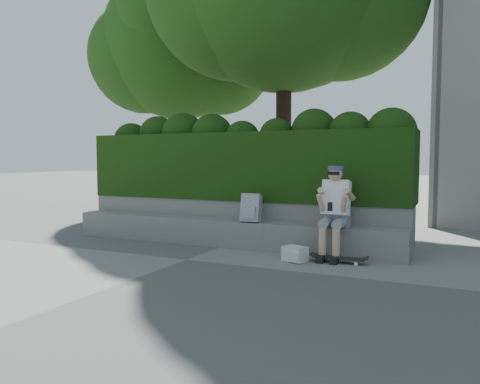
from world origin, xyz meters
The scene contains 9 objects.
ground centered at (0.00, 0.00, 0.00)m, with size 80.00×80.00×0.00m, color slate.
bench_ledge centered at (0.00, 1.25, 0.23)m, with size 6.00×0.45×0.45m, color gray.
planter_wall centered at (0.00, 1.73, 0.38)m, with size 6.00×0.50×0.75m, color gray.
hedge centered at (0.00, 1.95, 1.35)m, with size 6.00×1.00×1.20m, color black.
tree_right centered at (-4.30, 6.59, 5.03)m, with size 4.65×4.65×7.37m.
person centered at (1.94, 1.07, 0.75)m, with size 0.40×0.76×1.38m.
skateboard centered at (2.08, 0.76, 0.06)m, with size 0.74×0.21×0.08m.
backpack_plaid centered at (0.53, 1.15, 0.68)m, with size 0.31×0.17×0.46m, color silver.
backpack_ground centered at (1.48, 0.60, 0.11)m, with size 0.33×0.23×0.21m, color silver.
Camera 1 is at (3.63, -5.81, 1.48)m, focal length 35.00 mm.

